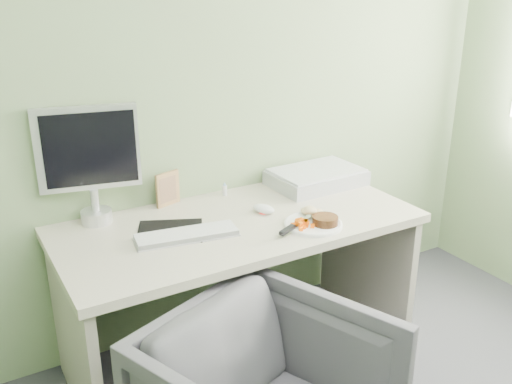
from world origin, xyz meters
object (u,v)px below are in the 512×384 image
desk (239,257)px  scanner (316,178)px  plate (313,224)px  monitor (89,158)px

desk → scanner: size_ratio=3.43×
desk → plate: 0.38m
desk → monitor: bearing=150.3°
scanner → monitor: 1.15m
plate → scanner: 0.52m
scanner → monitor: monitor is taller
plate → scanner: (0.32, 0.42, 0.03)m
desk → plate: plate is taller
plate → monitor: 1.00m
scanner → monitor: (-1.12, 0.11, 0.25)m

